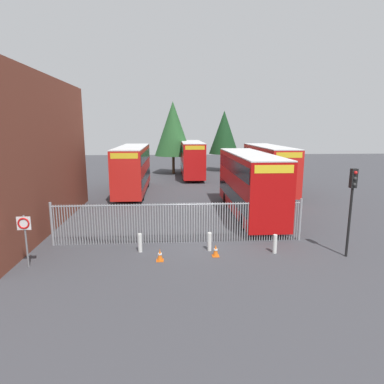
% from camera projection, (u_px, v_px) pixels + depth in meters
% --- Properties ---
extents(ground_plane, '(100.00, 100.00, 0.00)m').
position_uv_depth(ground_plane, '(189.00, 207.00, 25.63)').
color(ground_plane, '#3D3D42').
extents(palisade_fence, '(13.53, 0.14, 2.35)m').
position_uv_depth(palisade_fence, '(179.00, 222.00, 17.51)').
color(palisade_fence, gray).
rests_on(palisade_fence, ground).
extents(double_decker_bus_near_gate, '(2.54, 10.81, 4.42)m').
position_uv_depth(double_decker_bus_near_gate, '(249.00, 182.00, 22.78)').
color(double_decker_bus_near_gate, '#B70C0C').
rests_on(double_decker_bus_near_gate, ground).
extents(double_decker_bus_behind_fence_left, '(2.54, 10.81, 4.42)m').
position_uv_depth(double_decker_bus_behind_fence_left, '(268.00, 167.00, 31.43)').
color(double_decker_bus_behind_fence_left, red).
rests_on(double_decker_bus_behind_fence_left, ground).
extents(double_decker_bus_behind_fence_right, '(2.54, 10.81, 4.42)m').
position_uv_depth(double_decker_bus_behind_fence_right, '(133.00, 168.00, 30.75)').
color(double_decker_bus_behind_fence_right, red).
rests_on(double_decker_bus_behind_fence_right, ground).
extents(double_decker_bus_far_back, '(2.54, 10.81, 4.42)m').
position_uv_depth(double_decker_bus_far_back, '(192.00, 158.00, 40.83)').
color(double_decker_bus_far_back, red).
rests_on(double_decker_bus_far_back, ground).
extents(bollard_near_left, '(0.20, 0.20, 0.95)m').
position_uv_depth(bollard_near_left, '(140.00, 243.00, 16.31)').
color(bollard_near_left, silver).
rests_on(bollard_near_left, ground).
extents(bollard_center_front, '(0.20, 0.20, 0.95)m').
position_uv_depth(bollard_center_front, '(210.00, 242.00, 16.48)').
color(bollard_center_front, silver).
rests_on(bollard_center_front, ground).
extents(bollard_near_right, '(0.20, 0.20, 0.95)m').
position_uv_depth(bollard_near_right, '(275.00, 244.00, 16.16)').
color(bollard_near_right, silver).
rests_on(bollard_near_right, ground).
extents(traffic_cone_by_gate, '(0.34, 0.34, 0.59)m').
position_uv_depth(traffic_cone_by_gate, '(216.00, 251.00, 15.78)').
color(traffic_cone_by_gate, orange).
rests_on(traffic_cone_by_gate, ground).
extents(traffic_cone_mid_forecourt, '(0.34, 0.34, 0.59)m').
position_uv_depth(traffic_cone_mid_forecourt, '(160.00, 255.00, 15.23)').
color(traffic_cone_mid_forecourt, orange).
rests_on(traffic_cone_mid_forecourt, ground).
extents(speed_limit_sign_post, '(0.60, 0.14, 2.40)m').
position_uv_depth(speed_limit_sign_post, '(24.00, 229.00, 14.26)').
color(speed_limit_sign_post, slate).
rests_on(speed_limit_sign_post, ground).
extents(traffic_light_kerbside, '(0.28, 0.33, 4.30)m').
position_uv_depth(traffic_light_kerbside, '(352.00, 197.00, 15.23)').
color(traffic_light_kerbside, black).
rests_on(traffic_light_kerbside, ground).
extents(tree_tall_back, '(4.95, 4.95, 9.53)m').
position_uv_depth(tree_tall_back, '(173.00, 129.00, 42.98)').
color(tree_tall_back, '#4C3823').
rests_on(tree_tall_back, ground).
extents(tree_short_side, '(4.18, 4.18, 8.46)m').
position_uv_depth(tree_short_side, '(224.00, 132.00, 45.75)').
color(tree_short_side, '#4C3823').
rests_on(tree_short_side, ground).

